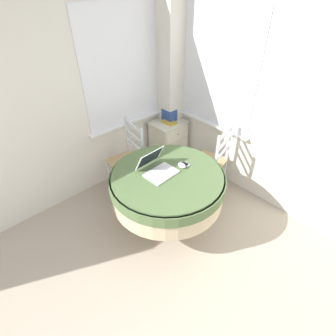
# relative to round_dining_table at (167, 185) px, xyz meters

# --- Properties ---
(corner_room_shell) EXTENTS (4.63, 4.66, 2.55)m
(corner_room_shell) POSITION_rel_round_dining_table_xyz_m (0.24, 0.24, 0.66)
(corner_room_shell) COLOR white
(corner_room_shell) RESTS_ON ground_plane
(round_dining_table) EXTENTS (1.21, 1.21, 0.77)m
(round_dining_table) POSITION_rel_round_dining_table_xyz_m (0.00, 0.00, 0.00)
(round_dining_table) COLOR #4C3D2D
(round_dining_table) RESTS_ON ground_plane
(laptop) EXTENTS (0.33, 0.35, 0.22)m
(laptop) POSITION_rel_round_dining_table_xyz_m (-0.05, 0.10, 0.19)
(laptop) COLOR white
(laptop) RESTS_ON round_dining_table
(computer_mouse) EXTENTS (0.06, 0.10, 0.05)m
(computer_mouse) POSITION_rel_round_dining_table_xyz_m (0.19, -0.02, 0.17)
(computer_mouse) COLOR white
(computer_mouse) RESTS_ON round_dining_table
(cell_phone) EXTENTS (0.07, 0.12, 0.01)m
(cell_phone) POSITION_rel_round_dining_table_xyz_m (0.25, -0.00, 0.15)
(cell_phone) COLOR #B2B7BC
(cell_phone) RESTS_ON round_dining_table
(dining_chair_near_back_window) EXTENTS (0.44, 0.48, 0.96)m
(dining_chair_near_back_window) POSITION_rel_round_dining_table_xyz_m (0.11, 0.88, -0.17)
(dining_chair_near_back_window) COLOR tan
(dining_chair_near_back_window) RESTS_ON ground_plane
(dining_chair_near_right_window) EXTENTS (0.51, 0.48, 0.96)m
(dining_chair_near_right_window) POSITION_rel_round_dining_table_xyz_m (0.89, 0.09, -0.17)
(dining_chair_near_right_window) COLOR tan
(dining_chair_near_right_window) RESTS_ON ground_plane
(corner_cabinet) EXTENTS (0.49, 0.43, 0.66)m
(corner_cabinet) POSITION_rel_round_dining_table_xyz_m (0.95, 1.00, -0.29)
(corner_cabinet) COLOR silver
(corner_cabinet) RESTS_ON ground_plane
(storage_box) EXTENTS (0.15, 0.19, 0.17)m
(storage_box) POSITION_rel_round_dining_table_xyz_m (1.01, 1.04, 0.13)
(storage_box) COLOR #2D4C93
(storage_box) RESTS_ON corner_cabinet
(book_on_cabinet) EXTENTS (0.14, 0.21, 0.02)m
(book_on_cabinet) POSITION_rel_round_dining_table_xyz_m (0.94, 0.97, 0.05)
(book_on_cabinet) COLOR gold
(book_on_cabinet) RESTS_ON corner_cabinet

